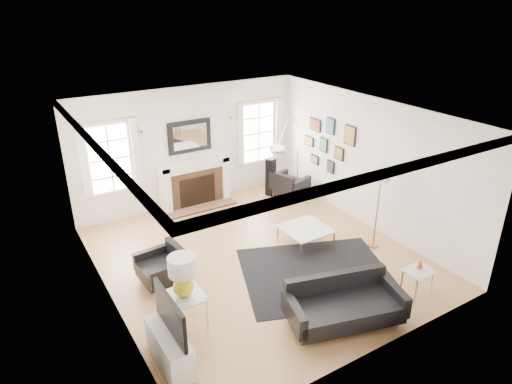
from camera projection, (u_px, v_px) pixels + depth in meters
floor at (257, 257)px, 8.80m from camera, size 6.00×6.00×0.00m
back_wall at (189, 146)px, 10.57m from camera, size 5.50×0.04×2.80m
front_wall at (379, 269)px, 5.89m from camera, size 5.50×0.04×2.80m
left_wall at (103, 228)px, 6.92m from camera, size 0.04×6.00×2.80m
right_wall at (369, 163)px, 9.55m from camera, size 0.04×6.00×2.80m
ceiling at (257, 114)px, 7.67m from camera, size 5.50×6.00×0.02m
crown_molding at (257, 118)px, 7.69m from camera, size 5.50×6.00×0.12m
fireplace at (195, 183)px, 10.75m from camera, size 1.70×0.69×1.11m
mantel_mirror at (190, 136)px, 10.43m from camera, size 1.05×0.07×0.75m
window_left at (110, 159)px, 9.62m from camera, size 1.24×0.15×1.62m
window_right at (258, 133)px, 11.39m from camera, size 1.24×0.15×1.62m
gallery_wall at (328, 141)px, 10.49m from camera, size 0.04×1.73×1.29m
tv_unit at (170, 343)px, 6.17m from camera, size 0.35×1.00×1.09m
area_rug at (316, 274)px, 8.25m from camera, size 3.23×2.98×0.01m
sofa at (343, 304)px, 6.96m from camera, size 1.93×1.24×0.58m
armchair_left at (164, 267)px, 7.93m from camera, size 0.78×0.85×0.54m
armchair_right at (288, 185)px, 11.28m from camera, size 0.94×0.99×0.55m
coffee_table at (306, 230)px, 9.05m from camera, size 0.88×0.88×0.39m
side_table_left at (185, 302)px, 6.71m from camera, size 0.56×0.56×0.62m
nesting_table at (418, 276)px, 7.51m from camera, size 0.46×0.39×0.50m
gourd_lamp at (182, 274)px, 6.52m from camera, size 0.41×0.41×0.65m
orange_vase at (420, 266)px, 7.43m from camera, size 0.10×0.10×0.16m
arc_floor_lamp at (289, 163)px, 9.88m from camera, size 1.68×1.56×2.38m
stick_floor_lamp at (381, 177)px, 8.57m from camera, size 0.35×0.35×1.72m
speaker_tower at (271, 177)px, 11.28m from camera, size 0.24×0.24×0.96m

